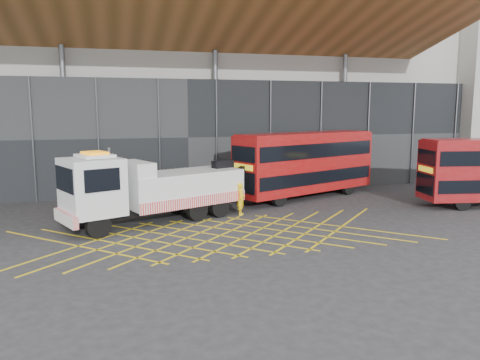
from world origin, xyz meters
name	(u,v)px	position (x,y,z in m)	size (l,w,h in m)	color
ground_plane	(187,238)	(0.00, 0.00, 0.00)	(120.00, 120.00, 0.00)	#262628
road_markings	(220,235)	(1.60, 0.00, 0.01)	(19.96, 7.16, 0.01)	gold
construction_building	(172,72)	(1.92, 18.40, 8.98)	(55.00, 23.97, 18.00)	#969690
recovery_truck	(151,188)	(-1.30, 3.43, 1.85)	(11.16, 6.24, 4.00)	black
bus_towed	(306,162)	(9.41, 7.91, 2.44)	(10.92, 6.41, 4.40)	maroon
worker	(241,199)	(3.75, 3.98, 0.92)	(0.67, 0.44, 1.84)	yellow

